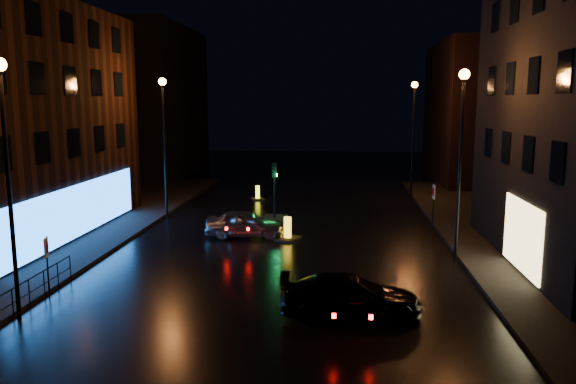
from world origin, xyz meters
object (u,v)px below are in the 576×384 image
bollard_near (288,235)px  dark_sedan (351,296)px  road_sign_right (434,196)px  road_sign_left (47,252)px  silver_hatchback (246,224)px  bollard_far (258,197)px  traffic_signal (275,212)px

bollard_near → dark_sedan: bearing=-48.9°
road_sign_right → dark_sedan: bearing=68.6°
bollard_near → road_sign_left: 12.14m
road_sign_right → silver_hatchback: bearing=15.9°
silver_hatchback → bollard_near: 2.32m
road_sign_left → bollard_near: bearing=31.6°
bollard_far → road_sign_left: bearing=-124.0°
bollard_far → road_sign_left: road_sign_left is taller
road_sign_left → bollard_far: bearing=59.9°
road_sign_left → dark_sedan: bearing=-22.3°
bollard_near → silver_hatchback: bearing=-166.5°
dark_sedan → road_sign_left: size_ratio=2.15×
traffic_signal → dark_sedan: size_ratio=0.74×
silver_hatchback → traffic_signal: bearing=-13.9°
traffic_signal → silver_hatchback: traffic_signal is taller
bollard_near → road_sign_left: road_sign_left is taller
traffic_signal → bollard_far: 7.10m
silver_hatchback → bollard_far: bearing=4.4°
road_sign_left → road_sign_right: road_sign_right is taller
traffic_signal → road_sign_left: (-6.70, -13.87, 1.13)m
silver_hatchback → road_sign_left: size_ratio=1.91×
traffic_signal → bollard_far: bearing=106.5°
traffic_signal → silver_hatchback: bearing=-103.0°
dark_sedan → road_sign_right: 14.59m
road_sign_left → road_sign_right: (15.79, 12.77, 0.17)m
bollard_near → road_sign_right: size_ratio=0.68×
dark_sedan → bollard_far: size_ratio=3.48×
bollard_far → road_sign_right: bearing=-56.7°
dark_sedan → road_sign_left: (-10.94, 0.94, 0.95)m
silver_hatchback → bollard_near: bearing=-101.7°
silver_hatchback → road_sign_left: bearing=148.3°
silver_hatchback → bollard_far: (-1.01, 11.15, -0.49)m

